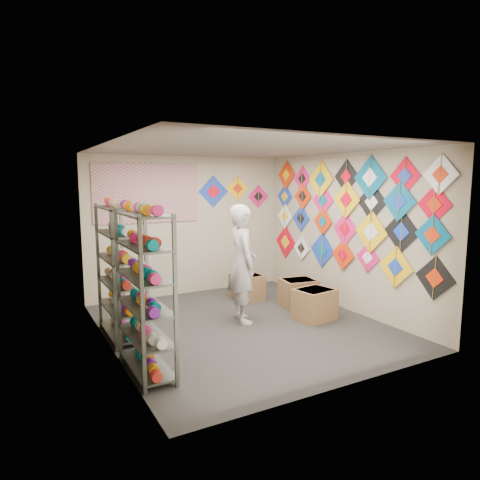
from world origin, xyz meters
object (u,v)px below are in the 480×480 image
shelf_rack_front (145,293)px  carton_c (247,287)px  shelf_rack_back (119,272)px  carton_a (314,304)px  carton_b (298,293)px  shopkeeper (242,264)px

shelf_rack_front → carton_c: (2.56, 2.11, -0.71)m
shelf_rack_back → carton_a: shelf_rack_back is taller
carton_c → carton_b: bearing=-56.9°
shopkeeper → carton_a: size_ratio=3.13×
carton_a → carton_b: 0.74m
shopkeeper → carton_a: shopkeeper is taller
shelf_rack_front → carton_a: (2.94, 0.57, -0.70)m
shopkeeper → carton_a: 1.36m
shopkeeper → carton_c: (0.69, 1.06, -0.70)m
shopkeeper → carton_c: 1.44m
carton_b → carton_c: carton_b is taller
shopkeeper → carton_c: bearing=-21.8°
shelf_rack_back → shopkeeper: 1.88m
shelf_rack_front → carton_b: shelf_rack_front is taller
shopkeeper → shelf_rack_back: bearing=93.7°
shelf_rack_front → carton_a: bearing=10.9°
shelf_rack_back → shopkeeper: bearing=-7.6°
shelf_rack_front → shopkeeper: size_ratio=1.02×
carton_a → carton_c: (-0.38, 1.54, -0.01)m
shelf_rack_back → carton_b: 3.22m
shelf_rack_back → carton_a: size_ratio=3.18×
shelf_rack_front → shelf_rack_back: (0.00, 1.30, 0.00)m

